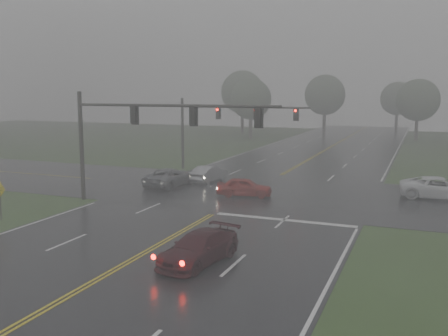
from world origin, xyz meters
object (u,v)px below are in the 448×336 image
at_px(sedan_silver, 209,182).
at_px(pickup_white, 439,199).
at_px(signal_gantry_far, 220,120).
at_px(sedan_red, 244,196).
at_px(signal_gantry_near, 137,126).
at_px(car_grey, 170,186).
at_px(sedan_maroon, 199,263).

relative_size(sedan_silver, pickup_white, 0.74).
xyz_separation_m(pickup_white, signal_gantry_far, (-19.43, 5.95, 4.89)).
relative_size(sedan_red, signal_gantry_near, 0.28).
bearing_deg(sedan_red, signal_gantry_far, 17.96).
bearing_deg(sedan_red, car_grey, 64.07).
bearing_deg(sedan_red, signal_gantry_near, 119.31).
distance_m(sedan_silver, car_grey, 3.66).
bearing_deg(car_grey, pickup_white, -169.04).
relative_size(sedan_silver, signal_gantry_near, 0.28).
xyz_separation_m(sedan_maroon, sedan_red, (-2.95, 14.25, 0.00)).
distance_m(sedan_maroon, sedan_red, 14.55).
distance_m(sedan_red, sedan_silver, 6.64).
bearing_deg(signal_gantry_far, sedan_silver, -76.23).
height_order(sedan_silver, signal_gantry_near, signal_gantry_near).
bearing_deg(pickup_white, car_grey, 94.77).
bearing_deg(sedan_red, sedan_maroon, 178.63).
distance_m(sedan_maroon, signal_gantry_near, 13.61).
xyz_separation_m(car_grey, pickup_white, (20.13, 2.87, 0.00)).
bearing_deg(signal_gantry_near, car_grey, 100.43).
height_order(sedan_red, signal_gantry_near, signal_gantry_near).
bearing_deg(signal_gantry_near, pickup_white, 27.13).
distance_m(sedan_maroon, car_grey, 18.68).
bearing_deg(pickup_white, sedan_maroon, 148.01).
bearing_deg(car_grey, sedan_red, 169.96).
relative_size(sedan_maroon, car_grey, 0.90).
height_order(sedan_maroon, signal_gantry_far, signal_gantry_far).
height_order(car_grey, signal_gantry_near, signal_gantry_near).
distance_m(car_grey, pickup_white, 20.33).
bearing_deg(sedan_silver, signal_gantry_near, 92.50).
relative_size(sedan_red, sedan_silver, 0.98).
bearing_deg(car_grey, signal_gantry_far, -91.70).
xyz_separation_m(car_grey, signal_gantry_near, (1.25, -6.80, 5.33)).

